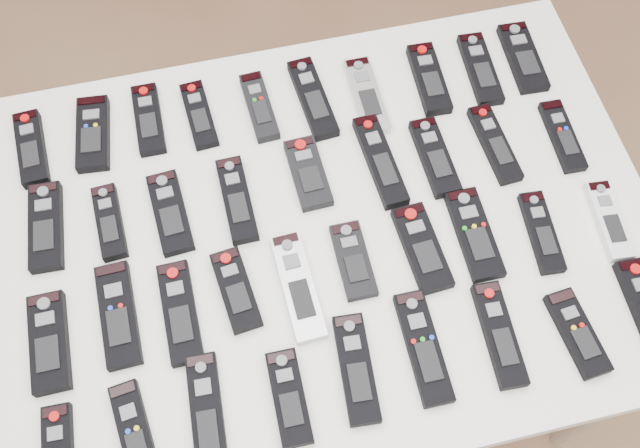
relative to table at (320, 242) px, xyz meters
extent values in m
plane|color=brown|center=(-0.05, 0.07, -0.72)|extent=(4.00, 4.00, 0.00)
cube|color=white|center=(0.00, 0.00, 0.04)|extent=(1.25, 0.88, 0.04)
cylinder|color=beige|center=(0.56, -0.38, -0.35)|extent=(0.04, 0.04, 0.74)
cylinder|color=beige|center=(-0.56, 0.38, -0.35)|extent=(0.04, 0.04, 0.74)
cylinder|color=beige|center=(0.56, 0.38, -0.35)|extent=(0.04, 0.04, 0.74)
cube|color=black|center=(-0.51, 0.29, 0.07)|extent=(0.06, 0.17, 0.02)
cube|color=black|center=(-0.39, 0.30, 0.07)|extent=(0.08, 0.17, 0.02)
cube|color=black|center=(-0.28, 0.31, 0.07)|extent=(0.05, 0.16, 0.02)
cube|color=black|center=(-0.18, 0.30, 0.07)|extent=(0.06, 0.16, 0.02)
cube|color=black|center=(-0.06, 0.29, 0.07)|extent=(0.05, 0.16, 0.02)
cube|color=black|center=(0.05, 0.29, 0.07)|extent=(0.07, 0.20, 0.02)
cube|color=#B7B7BC|center=(0.16, 0.27, 0.07)|extent=(0.05, 0.18, 0.02)
cube|color=black|center=(0.30, 0.28, 0.07)|extent=(0.06, 0.17, 0.02)
cube|color=black|center=(0.41, 0.28, 0.07)|extent=(0.06, 0.18, 0.02)
cube|color=black|center=(0.50, 0.29, 0.07)|extent=(0.07, 0.18, 0.02)
cube|color=black|center=(-0.49, 0.11, 0.07)|extent=(0.07, 0.18, 0.02)
cube|color=black|center=(-0.38, 0.10, 0.07)|extent=(0.05, 0.15, 0.02)
cube|color=black|center=(-0.27, 0.09, 0.07)|extent=(0.07, 0.17, 0.02)
cube|color=black|center=(-0.14, 0.09, 0.07)|extent=(0.05, 0.18, 0.02)
cube|color=black|center=(0.00, 0.12, 0.07)|extent=(0.07, 0.15, 0.02)
cube|color=black|center=(0.15, 0.11, 0.07)|extent=(0.06, 0.21, 0.02)
cube|color=black|center=(0.25, 0.10, 0.07)|extent=(0.06, 0.17, 0.02)
cube|color=black|center=(0.37, 0.10, 0.07)|extent=(0.05, 0.18, 0.02)
cube|color=black|center=(0.51, 0.09, 0.07)|extent=(0.05, 0.16, 0.02)
cube|color=black|center=(-0.50, -0.11, 0.07)|extent=(0.06, 0.18, 0.02)
cube|color=black|center=(-0.38, -0.09, 0.07)|extent=(0.06, 0.19, 0.02)
cube|color=black|center=(-0.27, -0.11, 0.07)|extent=(0.06, 0.19, 0.02)
cube|color=black|center=(-0.17, -0.09, 0.07)|extent=(0.07, 0.16, 0.02)
cube|color=#B7B7BC|center=(-0.06, -0.11, 0.07)|extent=(0.06, 0.21, 0.02)
cube|color=black|center=(0.04, -0.08, 0.07)|extent=(0.06, 0.15, 0.02)
cube|color=black|center=(0.17, -0.09, 0.07)|extent=(0.07, 0.17, 0.02)
cube|color=black|center=(0.27, -0.08, 0.07)|extent=(0.06, 0.18, 0.02)
cube|color=black|center=(0.39, -0.10, 0.07)|extent=(0.06, 0.17, 0.02)
cube|color=silver|center=(0.52, -0.11, 0.07)|extent=(0.06, 0.16, 0.02)
cube|color=black|center=(-0.37, -0.30, 0.07)|extent=(0.07, 0.19, 0.02)
cube|color=black|center=(-0.26, -0.29, 0.07)|extent=(0.06, 0.21, 0.02)
cube|color=black|center=(-0.12, -0.30, 0.07)|extent=(0.05, 0.16, 0.02)
cube|color=black|center=(0.00, -0.27, 0.07)|extent=(0.07, 0.19, 0.02)
cube|color=black|center=(0.12, -0.26, 0.07)|extent=(0.06, 0.20, 0.02)
cube|color=black|center=(0.25, -0.27, 0.07)|extent=(0.06, 0.19, 0.02)
cube|color=black|center=(0.38, -0.30, 0.07)|extent=(0.06, 0.16, 0.02)
camera|label=1|loc=(-0.13, -0.57, 1.24)|focal=40.00mm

